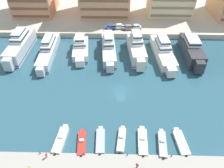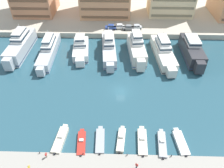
% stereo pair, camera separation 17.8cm
% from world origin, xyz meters
% --- Properties ---
extents(ground_plane, '(400.00, 400.00, 0.00)m').
position_xyz_m(ground_plane, '(0.00, 0.00, 0.00)').
color(ground_plane, '#285160').
extents(quay_promenade, '(180.00, 70.00, 1.98)m').
position_xyz_m(quay_promenade, '(0.00, 63.96, 0.99)').
color(quay_promenade, '#BCB29E').
rests_on(quay_promenade, ground).
extents(pier_dock, '(120.00, 5.06, 0.51)m').
position_xyz_m(pier_dock, '(0.00, -21.95, 0.26)').
color(pier_dock, '#9E998E').
rests_on(pier_dock, ground).
extents(yacht_silver_far_left, '(5.11, 21.65, 9.00)m').
position_xyz_m(yacht_silver_far_left, '(-33.40, 18.76, 2.75)').
color(yacht_silver_far_left, silver).
rests_on(yacht_silver_far_left, ground).
extents(yacht_silver_left, '(4.48, 22.72, 7.77)m').
position_xyz_m(yacht_silver_left, '(-23.60, 17.06, 2.15)').
color(yacht_silver_left, silver).
rests_on(yacht_silver_left, ground).
extents(yacht_white_mid_left, '(6.17, 16.15, 7.59)m').
position_xyz_m(yacht_white_mid_left, '(-13.23, 18.55, 2.03)').
color(yacht_white_mid_left, white).
rests_on(yacht_white_mid_left, ground).
extents(yacht_silver_center_left, '(5.72, 21.69, 8.23)m').
position_xyz_m(yacht_silver_center_left, '(-3.93, 18.78, 2.31)').
color(yacht_silver_center_left, silver).
rests_on(yacht_silver_center_left, ground).
extents(yacht_ivory_center, '(5.93, 19.10, 9.32)m').
position_xyz_m(yacht_ivory_center, '(5.14, 17.98, 2.82)').
color(yacht_ivory_center, silver).
rests_on(yacht_ivory_center, ground).
extents(yacht_ivory_center_right, '(6.46, 22.01, 8.06)m').
position_xyz_m(yacht_ivory_center_right, '(13.77, 17.04, 2.25)').
color(yacht_ivory_center_right, silver).
rests_on(yacht_ivory_center_right, ground).
extents(yacht_charcoal_mid_right, '(4.97, 19.42, 7.88)m').
position_xyz_m(yacht_charcoal_mid_right, '(23.07, 17.50, 2.54)').
color(yacht_charcoal_mid_right, '#333338').
rests_on(yacht_charcoal_mid_right, ground).
extents(motorboat_cream_far_left, '(2.67, 7.72, 1.36)m').
position_xyz_m(motorboat_cream_far_left, '(-13.07, -16.21, 0.50)').
color(motorboat_cream_far_left, beige).
rests_on(motorboat_cream_far_left, ground).
extents(motorboat_red_left, '(2.20, 6.91, 1.12)m').
position_xyz_m(motorboat_red_left, '(-8.43, -16.81, 0.37)').
color(motorboat_red_left, red).
rests_on(motorboat_red_left, ground).
extents(motorboat_grey_mid_left, '(2.10, 7.25, 0.85)m').
position_xyz_m(motorboat_grey_mid_left, '(-4.48, -16.18, 0.40)').
color(motorboat_grey_mid_left, '#9EA3A8').
rests_on(motorboat_grey_mid_left, ground).
extents(motorboat_cream_center_left, '(2.17, 6.93, 1.43)m').
position_xyz_m(motorboat_cream_center_left, '(0.06, -15.88, 0.48)').
color(motorboat_cream_center_left, beige).
rests_on(motorboat_cream_center_left, ground).
extents(motorboat_cream_center, '(2.16, 7.65, 1.31)m').
position_xyz_m(motorboat_cream_center, '(4.60, -16.21, 0.46)').
color(motorboat_cream_center, beige).
rests_on(motorboat_cream_center, ground).
extents(motorboat_grey_center_right, '(2.12, 7.37, 1.37)m').
position_xyz_m(motorboat_grey_center_right, '(8.73, -16.76, 0.50)').
color(motorboat_grey_center_right, '#9EA3A8').
rests_on(motorboat_grey_center_right, ground).
extents(motorboat_white_mid_right, '(2.66, 7.21, 0.86)m').
position_xyz_m(motorboat_white_mid_right, '(12.81, -16.19, 0.41)').
color(motorboat_white_mid_right, white).
rests_on(motorboat_white_mid_right, ground).
extents(car_blue_far_left, '(4.12, 1.95, 1.80)m').
position_xyz_m(car_blue_far_left, '(-3.71, 32.50, 2.95)').
color(car_blue_far_left, '#28428E').
rests_on(car_blue_far_left, quay_promenade).
extents(car_white_left, '(4.24, 2.22, 1.80)m').
position_xyz_m(car_white_left, '(-0.50, 33.03, 2.95)').
color(car_white_left, white).
rests_on(car_white_left, quay_promenade).
extents(car_grey_mid_left, '(4.16, 2.04, 1.80)m').
position_xyz_m(car_grey_mid_left, '(2.86, 32.30, 2.95)').
color(car_grey_mid_left, slate).
rests_on(car_grey_mid_left, quay_promenade).
extents(car_silver_center_left, '(4.24, 2.23, 1.80)m').
position_xyz_m(car_silver_center_left, '(5.96, 32.79, 2.95)').
color(car_silver_center_left, '#B7BCC1').
rests_on(car_silver_center_left, quay_promenade).
extents(pedestrian_near_edge, '(0.28, 0.61, 1.58)m').
position_xyz_m(pedestrian_near_edge, '(-17.50, -23.25, 1.45)').
color(pedestrian_near_edge, '#282D3D').
rests_on(pedestrian_near_edge, pier_dock).
extents(pedestrian_mid_deck, '(0.30, 0.59, 1.55)m').
position_xyz_m(pedestrian_mid_deck, '(-14.97, -20.48, 1.43)').
color(pedestrian_mid_deck, '#7A6B56').
rests_on(pedestrian_mid_deck, pier_dock).
extents(pedestrian_far_side, '(0.52, 0.43, 1.61)m').
position_xyz_m(pedestrian_far_side, '(2.98, -22.26, 1.46)').
color(pedestrian_far_side, '#282D3D').
rests_on(pedestrian_far_side, pier_dock).
extents(bollard_west, '(0.20, 0.20, 0.61)m').
position_xyz_m(bollard_west, '(-16.59, -19.67, 0.84)').
color(bollard_west, '#2D2D33').
rests_on(bollard_west, pier_dock).
extents(bollard_west_mid, '(0.20, 0.20, 0.61)m').
position_xyz_m(bollard_west_mid, '(-7.68, -19.67, 0.84)').
color(bollard_west_mid, '#2D2D33').
rests_on(bollard_west_mid, pier_dock).
extents(bollard_east_mid, '(0.20, 0.20, 0.61)m').
position_xyz_m(bollard_east_mid, '(1.23, -19.67, 0.84)').
color(bollard_east_mid, '#2D2D33').
rests_on(bollard_east_mid, pier_dock).
extents(bollard_east, '(0.20, 0.20, 0.61)m').
position_xyz_m(bollard_east, '(10.14, -19.67, 0.84)').
color(bollard_east, '#2D2D33').
rests_on(bollard_east, pier_dock).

